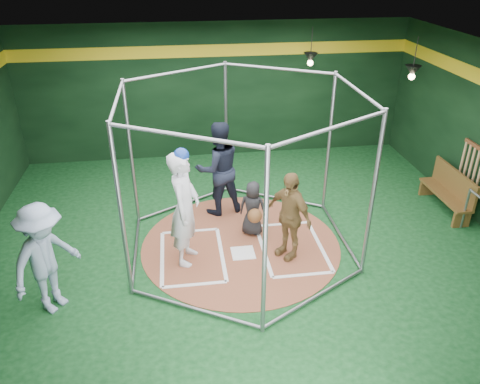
{
  "coord_description": "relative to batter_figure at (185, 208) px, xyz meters",
  "views": [
    {
      "loc": [
        -1.06,
        -7.43,
        5.11
      ],
      "look_at": [
        0.0,
        0.1,
        1.1
      ],
      "focal_mm": 35.0,
      "sensor_mm": 36.0,
      "label": 1
    }
  ],
  "objects": [
    {
      "name": "room_shell",
      "position": [
        1.03,
        0.34,
        0.66
      ],
      "size": [
        10.1,
        9.1,
        3.53
      ],
      "color": "#0B3414",
      "rests_on": "ground"
    },
    {
      "name": "clay_disc",
      "position": [
        1.03,
        0.33,
        -1.09
      ],
      "size": [
        3.8,
        3.8,
        0.01
      ],
      "primitive_type": "cylinder",
      "color": "brown",
      "rests_on": "ground"
    },
    {
      "name": "home_plate",
      "position": [
        1.03,
        0.03,
        -1.08
      ],
      "size": [
        0.43,
        0.43,
        0.01
      ],
      "primitive_type": "cube",
      "color": "white",
      "rests_on": "clay_disc"
    },
    {
      "name": "batter_box_left",
      "position": [
        0.08,
        0.08,
        -1.08
      ],
      "size": [
        1.17,
        1.77,
        0.01
      ],
      "color": "white",
      "rests_on": "clay_disc"
    },
    {
      "name": "batter_box_right",
      "position": [
        1.98,
        0.08,
        -1.08
      ],
      "size": [
        1.17,
        1.77,
        0.01
      ],
      "color": "white",
      "rests_on": "clay_disc"
    },
    {
      "name": "batting_cage",
      "position": [
        1.03,
        0.33,
        0.41
      ],
      "size": [
        4.05,
        4.67,
        3.0
      ],
      "color": "gray",
      "rests_on": "ground"
    },
    {
      "name": "bat_rack",
      "position": [
        5.96,
        0.73,
        -0.04
      ],
      "size": [
        0.07,
        1.25,
        0.98
      ],
      "color": "brown",
      "rests_on": "room_shell"
    },
    {
      "name": "pendant_lamp_near",
      "position": [
        3.23,
        3.93,
        1.65
      ],
      "size": [
        0.34,
        0.34,
        0.9
      ],
      "color": "black",
      "rests_on": "room_shell"
    },
    {
      "name": "pendant_lamp_far",
      "position": [
        5.03,
        2.33,
        1.65
      ],
      "size": [
        0.34,
        0.34,
        0.9
      ],
      "color": "black",
      "rests_on": "room_shell"
    },
    {
      "name": "batter_figure",
      "position": [
        0.0,
        0.0,
        0.0
      ],
      "size": [
        0.7,
        0.88,
        2.19
      ],
      "color": "silver",
      "rests_on": "clay_disc"
    },
    {
      "name": "visitor_leopard",
      "position": [
        1.84,
        -0.12,
        -0.24
      ],
      "size": [
        0.89,
        1.05,
        1.68
      ],
      "primitive_type": "imported",
      "rotation": [
        0.0,
        0.0,
        -0.98
      ],
      "color": "#A07D44",
      "rests_on": "clay_disc"
    },
    {
      "name": "catcher_figure",
      "position": [
        1.32,
        0.69,
        -0.52
      ],
      "size": [
        0.65,
        0.67,
        1.12
      ],
      "color": "black",
      "rests_on": "clay_disc"
    },
    {
      "name": "umpire",
      "position": [
        0.75,
        1.68,
        -0.07
      ],
      "size": [
        1.14,
        0.98,
        2.02
      ],
      "primitive_type": "imported",
      "rotation": [
        0.0,
        0.0,
        3.39
      ],
      "color": "black",
      "rests_on": "clay_disc"
    },
    {
      "name": "bystander_blue",
      "position": [
        -2.14,
        -0.98,
        -0.17
      ],
      "size": [
        1.27,
        1.37,
        1.86
      ],
      "primitive_type": "imported",
      "rotation": [
        0.0,
        0.0,
        0.94
      ],
      "color": "#90A3BE",
      "rests_on": "ground"
    },
    {
      "name": "dugout_bench",
      "position": [
        5.65,
        1.06,
        -0.62
      ],
      "size": [
        0.37,
        1.6,
        0.93
      ],
      "color": "brown",
      "rests_on": "ground"
    }
  ]
}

